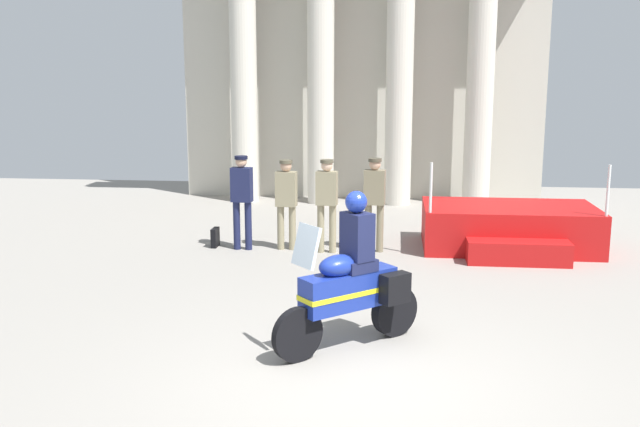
{
  "coord_description": "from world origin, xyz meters",
  "views": [
    {
      "loc": [
        0.36,
        -7.15,
        3.21
      ],
      "look_at": [
        -0.77,
        3.23,
        1.18
      ],
      "focal_mm": 39.73,
      "sensor_mm": 36.0,
      "label": 1
    }
  ],
  "objects_px": {
    "officer_in_row_3": "(374,197)",
    "briefcase_on_ground": "(215,237)",
    "reviewing_stand": "(509,229)",
    "motorcycle_with_rider": "(353,283)",
    "officer_in_row_1": "(286,197)",
    "officer_in_row_0": "(242,195)",
    "officer_in_row_2": "(327,198)"
  },
  "relations": [
    {
      "from": "officer_in_row_0",
      "to": "officer_in_row_3",
      "type": "bearing_deg",
      "value": -173.33
    },
    {
      "from": "officer_in_row_0",
      "to": "motorcycle_with_rider",
      "type": "distance_m",
      "value": 5.21
    },
    {
      "from": "reviewing_stand",
      "to": "officer_in_row_3",
      "type": "distance_m",
      "value": 2.64
    },
    {
      "from": "officer_in_row_0",
      "to": "officer_in_row_3",
      "type": "distance_m",
      "value": 2.46
    },
    {
      "from": "reviewing_stand",
      "to": "motorcycle_with_rider",
      "type": "distance_m",
      "value": 5.84
    },
    {
      "from": "officer_in_row_1",
      "to": "motorcycle_with_rider",
      "type": "xyz_separation_m",
      "value": [
        1.54,
        -4.72,
        -0.2
      ]
    },
    {
      "from": "reviewing_stand",
      "to": "briefcase_on_ground",
      "type": "bearing_deg",
      "value": -175.65
    },
    {
      "from": "reviewing_stand",
      "to": "briefcase_on_ground",
      "type": "height_order",
      "value": "reviewing_stand"
    },
    {
      "from": "officer_in_row_0",
      "to": "briefcase_on_ground",
      "type": "bearing_deg",
      "value": -10.27
    },
    {
      "from": "officer_in_row_1",
      "to": "officer_in_row_2",
      "type": "xyz_separation_m",
      "value": [
        0.77,
        -0.15,
        0.02
      ]
    },
    {
      "from": "officer_in_row_1",
      "to": "officer_in_row_2",
      "type": "distance_m",
      "value": 0.79
    },
    {
      "from": "officer_in_row_1",
      "to": "officer_in_row_3",
      "type": "bearing_deg",
      "value": -175.37
    },
    {
      "from": "officer_in_row_0",
      "to": "officer_in_row_1",
      "type": "distance_m",
      "value": 0.83
    },
    {
      "from": "officer_in_row_0",
      "to": "officer_in_row_2",
      "type": "distance_m",
      "value": 1.59
    },
    {
      "from": "officer_in_row_1",
      "to": "motorcycle_with_rider",
      "type": "relative_size",
      "value": 0.89
    },
    {
      "from": "reviewing_stand",
      "to": "officer_in_row_1",
      "type": "bearing_deg",
      "value": -173.36
    },
    {
      "from": "briefcase_on_ground",
      "to": "officer_in_row_3",
      "type": "bearing_deg",
      "value": -1.1
    },
    {
      "from": "officer_in_row_0",
      "to": "officer_in_row_2",
      "type": "xyz_separation_m",
      "value": [
        1.59,
        -0.06,
        -0.02
      ]
    },
    {
      "from": "officer_in_row_3",
      "to": "motorcycle_with_rider",
      "type": "height_order",
      "value": "motorcycle_with_rider"
    },
    {
      "from": "officer_in_row_3",
      "to": "reviewing_stand",
      "type": "bearing_deg",
      "value": -164.71
    },
    {
      "from": "officer_in_row_2",
      "to": "officer_in_row_1",
      "type": "bearing_deg",
      "value": -6.24
    },
    {
      "from": "reviewing_stand",
      "to": "motorcycle_with_rider",
      "type": "relative_size",
      "value": 1.68
    },
    {
      "from": "briefcase_on_ground",
      "to": "officer_in_row_0",
      "type": "bearing_deg",
      "value": -14.78
    },
    {
      "from": "officer_in_row_3",
      "to": "briefcase_on_ground",
      "type": "bearing_deg",
      "value": 3.41
    },
    {
      "from": "officer_in_row_1",
      "to": "officer_in_row_3",
      "type": "xyz_separation_m",
      "value": [
        1.63,
        0.0,
        0.03
      ]
    },
    {
      "from": "reviewing_stand",
      "to": "officer_in_row_3",
      "type": "relative_size",
      "value": 1.83
    },
    {
      "from": "officer_in_row_1",
      "to": "officer_in_row_3",
      "type": "distance_m",
      "value": 1.64
    },
    {
      "from": "officer_in_row_0",
      "to": "officer_in_row_2",
      "type": "height_order",
      "value": "officer_in_row_0"
    },
    {
      "from": "officer_in_row_1",
      "to": "briefcase_on_ground",
      "type": "distance_m",
      "value": 1.61
    },
    {
      "from": "officer_in_row_2",
      "to": "officer_in_row_3",
      "type": "height_order",
      "value": "officer_in_row_3"
    },
    {
      "from": "motorcycle_with_rider",
      "to": "briefcase_on_ground",
      "type": "relative_size",
      "value": 5.28
    },
    {
      "from": "officer_in_row_3",
      "to": "officer_in_row_2",
      "type": "bearing_deg",
      "value": 14.35
    }
  ]
}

